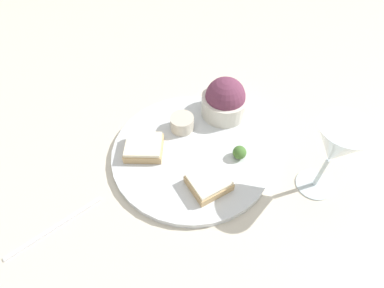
{
  "coord_description": "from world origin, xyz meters",
  "views": [
    {
      "loc": [
        -0.16,
        -0.36,
        0.52
      ],
      "look_at": [
        0.0,
        0.0,
        0.03
      ],
      "focal_mm": 28.0,
      "sensor_mm": 36.0,
      "label": 1
    }
  ],
  "objects": [
    {
      "name": "sauce_ramekin",
      "position": [
        0.01,
        0.07,
        0.03
      ],
      "size": [
        0.05,
        0.05,
        0.03
      ],
      "color": "beige",
      "rests_on": "dinner_plate"
    },
    {
      "name": "garnish",
      "position": [
        0.08,
        -0.06,
        0.03
      ],
      "size": [
        0.03,
        0.03,
        0.03
      ],
      "color": "#477533",
      "rests_on": "dinner_plate"
    },
    {
      "name": "dinner_plate",
      "position": [
        0.0,
        0.0,
        0.01
      ],
      "size": [
        0.34,
        0.34,
        0.01
      ],
      "color": "silver",
      "rests_on": "ground_plane"
    },
    {
      "name": "fork",
      "position": [
        -0.3,
        -0.05,
        0.0
      ],
      "size": [
        0.18,
        0.06,
        0.01
      ],
      "color": "silver",
      "rests_on": "ground_plane"
    },
    {
      "name": "ground_plane",
      "position": [
        0.0,
        0.0,
        0.0
      ],
      "size": [
        4.0,
        4.0,
        0.0
      ],
      "primitive_type": "plane",
      "color": "beige"
    },
    {
      "name": "wine_glass",
      "position": [
        0.19,
        -0.17,
        0.12
      ],
      "size": [
        0.09,
        0.09,
        0.17
      ],
      "color": "silver",
      "rests_on": "ground_plane"
    },
    {
      "name": "salad_bowl",
      "position": [
        0.12,
        0.07,
        0.05
      ],
      "size": [
        0.11,
        0.11,
        0.09
      ],
      "color": "silver",
      "rests_on": "dinner_plate"
    },
    {
      "name": "cheese_toast_far",
      "position": [
        -0.01,
        -0.09,
        0.03
      ],
      "size": [
        0.08,
        0.08,
        0.03
      ],
      "color": "tan",
      "rests_on": "dinner_plate"
    },
    {
      "name": "cheese_toast_near",
      "position": [
        -0.09,
        0.04,
        0.03
      ],
      "size": [
        0.1,
        0.1,
        0.03
      ],
      "color": "tan",
      "rests_on": "dinner_plate"
    }
  ]
}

